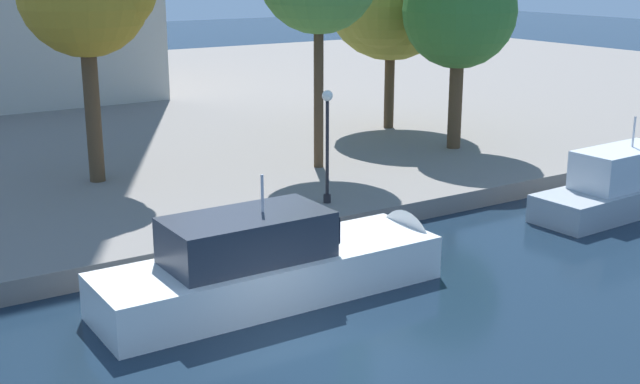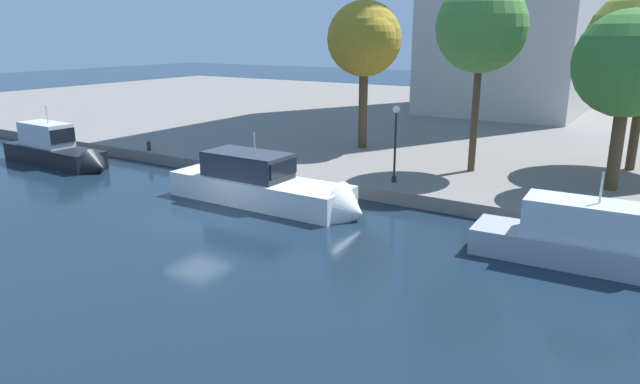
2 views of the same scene
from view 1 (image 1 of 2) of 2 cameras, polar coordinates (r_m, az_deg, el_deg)
name	(u,v)px [view 1 (image 1 of 2)]	position (r m, az deg, el deg)	size (l,w,h in m)	color
ground_plane	(320,355)	(20.08, 0.02, -11.16)	(220.00, 220.00, 0.00)	#142333
motor_yacht_1	(288,270)	(23.35, -2.20, -5.37)	(10.87, 2.86, 4.52)	silver
motor_yacht_2	(639,188)	(33.82, 21.10, 0.23)	(10.20, 2.74, 4.31)	#9EA3A8
lamp_post	(327,136)	(29.08, 0.50, 3.89)	(0.38, 0.38, 4.04)	black
tree_1	(462,13)	(38.18, 9.74, 12.06)	(5.11, 5.11, 8.78)	#4C3823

